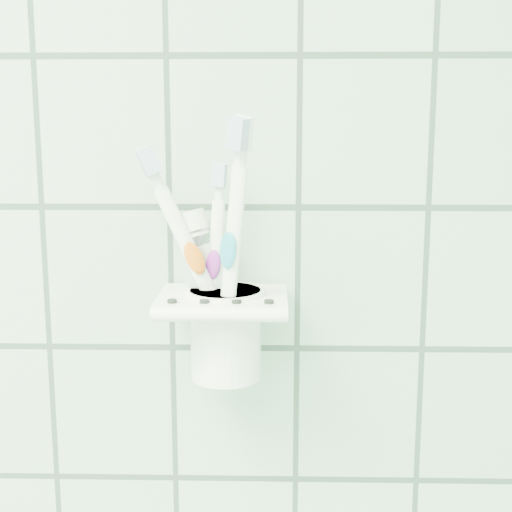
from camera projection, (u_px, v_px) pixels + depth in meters
The scene contains 6 objects.
holder_bracket at pixel (223, 303), 0.62m from camera, with size 0.11×0.10×0.03m.
cup at pixel (226, 329), 0.63m from camera, with size 0.07×0.07×0.08m.
toothbrush_pink at pixel (244, 250), 0.62m from camera, with size 0.09×0.02×0.21m.
toothbrush_blue at pixel (206, 267), 0.62m from camera, with size 0.02×0.03×0.18m.
toothbrush_orange at pixel (220, 246), 0.60m from camera, with size 0.04×0.05×0.22m.
toothpaste_tube at pixel (231, 277), 0.62m from camera, with size 0.07×0.03×0.15m.
Camera 1 is at (0.69, 0.55, 1.46)m, focal length 50.00 mm.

